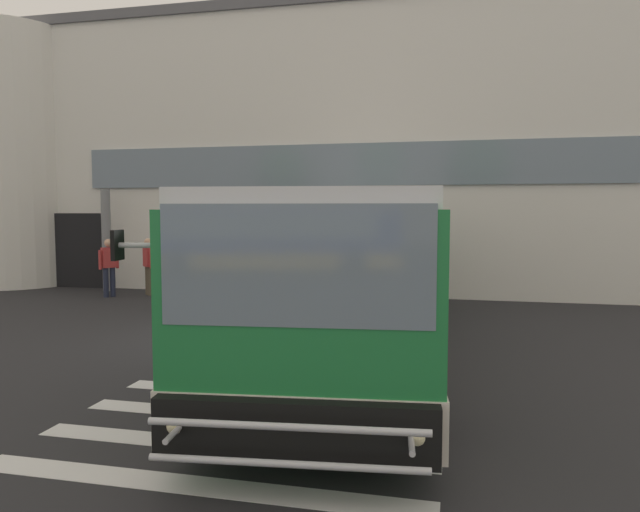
% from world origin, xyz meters
% --- Properties ---
extents(ground_plane, '(80.00, 90.00, 0.02)m').
position_xyz_m(ground_plane, '(0.00, 0.00, -0.01)').
color(ground_plane, '#232326').
rests_on(ground_plane, ground).
extents(bay_paint_stripes, '(4.40, 3.96, 0.01)m').
position_xyz_m(bay_paint_stripes, '(2.00, -4.20, 0.00)').
color(bay_paint_stripes, silver).
rests_on(bay_paint_stripes, ground).
extents(terminal_building, '(23.78, 13.80, 8.68)m').
position_xyz_m(terminal_building, '(-0.69, 11.63, 4.33)').
color(terminal_building, silver).
rests_on(terminal_building, ground).
extents(entry_support_column, '(0.28, 0.28, 3.14)m').
position_xyz_m(entry_support_column, '(-6.21, 5.40, 1.57)').
color(entry_support_column, slate).
rests_on(entry_support_column, ground).
extents(bus_main_foreground, '(3.79, 12.12, 2.70)m').
position_xyz_m(bus_main_foreground, '(2.37, -0.36, 1.34)').
color(bus_main_foreground, '#1E7238').
rests_on(bus_main_foreground, ground).
extents(passenger_near_column, '(0.40, 0.50, 1.68)m').
position_xyz_m(passenger_near_column, '(-5.41, 4.25, 0.93)').
color(passenger_near_column, '#1E2338').
rests_on(passenger_near_column, ground).
extents(passenger_by_doorway, '(0.51, 0.51, 1.68)m').
position_xyz_m(passenger_by_doorway, '(-4.47, 4.88, 0.96)').
color(passenger_by_doorway, '#4C4233').
rests_on(passenger_by_doorway, ground).
extents(safety_bollard_yellow, '(0.18, 0.18, 0.90)m').
position_xyz_m(safety_bollard_yellow, '(2.56, 3.60, 0.45)').
color(safety_bollard_yellow, yellow).
rests_on(safety_bollard_yellow, ground).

